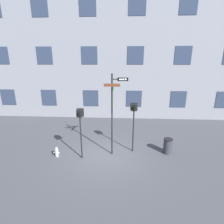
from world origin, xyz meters
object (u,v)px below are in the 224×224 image
at_px(pedestrian_signal_left, 80,120).
at_px(pedestrian_signal_right, 134,114).
at_px(street_sign_pole, 113,109).
at_px(fire_hydrant, 57,152).
at_px(trash_bin, 168,146).

distance_m(pedestrian_signal_left, pedestrian_signal_right, 3.05).
bearing_deg(street_sign_pole, fire_hydrant, -171.87).
distance_m(street_sign_pole, pedestrian_signal_left, 1.88).
relative_size(pedestrian_signal_right, fire_hydrant, 5.20).
bearing_deg(pedestrian_signal_right, fire_hydrant, -168.79).
bearing_deg(trash_bin, pedestrian_signal_right, 176.69).
relative_size(street_sign_pole, fire_hydrant, 8.10).
bearing_deg(trash_bin, pedestrian_signal_left, -170.51).
distance_m(fire_hydrant, trash_bin, 6.47).
bearing_deg(pedestrian_signal_left, fire_hydrant, 177.00).
bearing_deg(trash_bin, fire_hydrant, -173.35).
bearing_deg(pedestrian_signal_left, street_sign_pole, 17.22).
distance_m(pedestrian_signal_left, trash_bin, 5.32).
relative_size(street_sign_pole, trash_bin, 5.07).
height_order(pedestrian_signal_left, fire_hydrant, pedestrian_signal_left).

